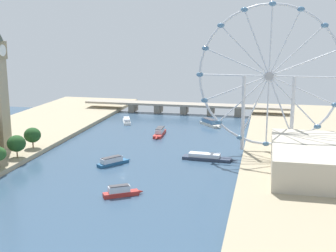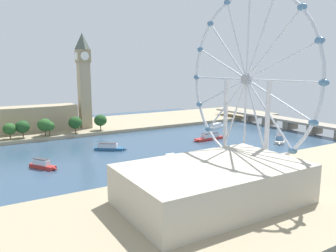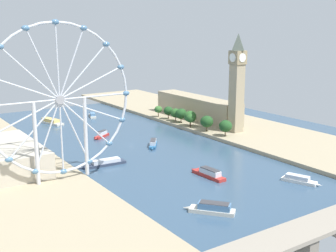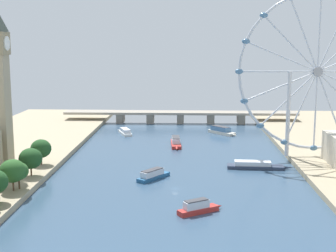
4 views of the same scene
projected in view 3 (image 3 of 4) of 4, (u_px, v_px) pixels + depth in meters
ground_plane at (131, 144)px, 371.28m from camera, size 394.16×394.16×0.00m
riverbank_left at (231, 126)px, 432.15m from camera, size 90.00×520.00×3.00m
clock_tower at (237, 81)px, 391.99m from camera, size 12.55×12.55×87.74m
parliament_block at (197, 108)px, 457.08m from camera, size 22.00×116.17×22.61m
tree_row_embankment at (191, 117)px, 422.20m from camera, size 13.62×112.30×14.79m
ferris_wheel at (60, 101)px, 266.69m from camera, size 96.12×3.20×97.86m
riverside_hall at (1, 157)px, 295.52m from camera, size 47.04×77.25×16.63m
tour_boat_0 at (153, 144)px, 364.04m from camera, size 17.46×21.91×5.38m
tour_boat_1 at (209, 173)px, 290.25m from camera, size 7.90×31.26×5.98m
tour_boat_2 at (102, 135)px, 392.74m from camera, size 19.81×14.18×5.90m
tour_boat_3 at (104, 163)px, 314.34m from camera, size 37.12×9.46×4.30m
tour_boat_4 at (51, 122)px, 447.72m from camera, size 16.26×35.47×5.14m
tour_boat_5 at (299, 180)px, 279.78m from camera, size 13.40×25.28×4.72m
tour_boat_6 at (212, 208)px, 234.43m from camera, size 21.71×24.80×5.85m
tour_boat_7 at (92, 115)px, 481.69m from camera, size 12.56×24.89×4.51m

